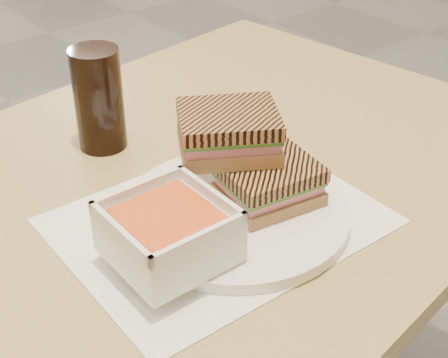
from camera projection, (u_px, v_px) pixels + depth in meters
main_table at (139, 277)px, 0.87m from camera, size 1.28×0.85×0.75m
tray_liner at (219, 221)px, 0.78m from camera, size 0.37×0.29×0.00m
plate at (235, 212)px, 0.78m from camera, size 0.27×0.27×0.01m
soup_bowl at (169, 234)px, 0.69m from camera, size 0.12×0.12×0.06m
panini_lower at (269, 182)px, 0.78m from camera, size 0.12×0.11×0.05m
panini_upper at (229, 132)px, 0.77m from camera, size 0.15×0.14×0.05m
cola_glass at (99, 99)px, 0.89m from camera, size 0.07×0.07×0.14m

